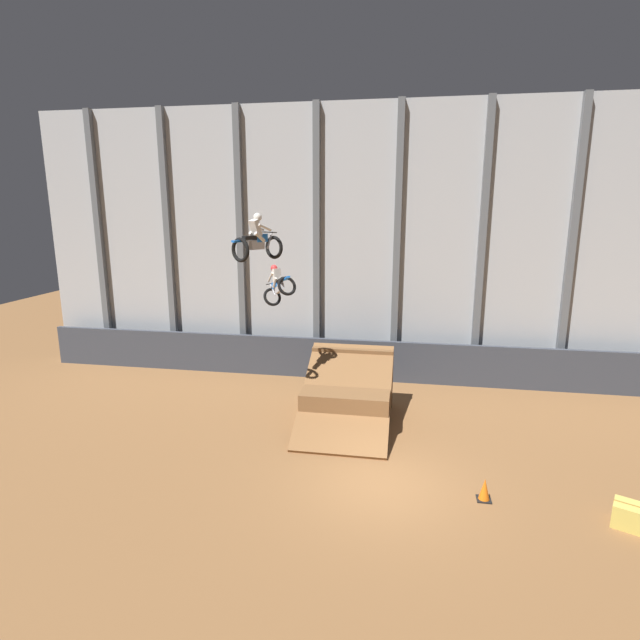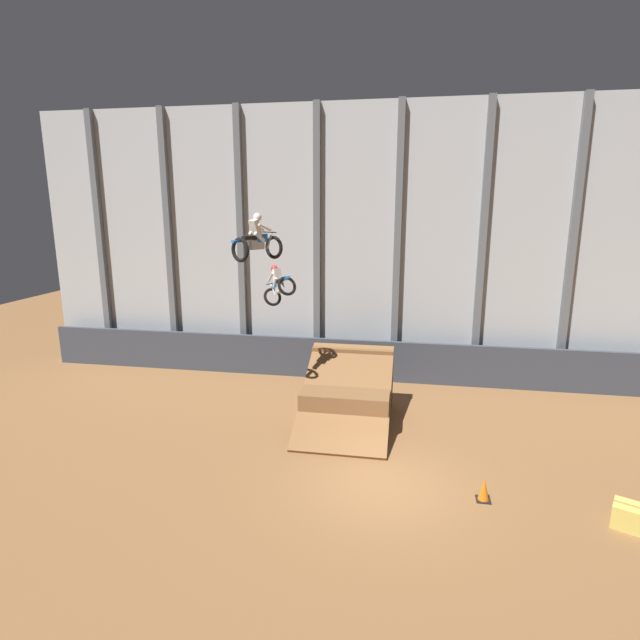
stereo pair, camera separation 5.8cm
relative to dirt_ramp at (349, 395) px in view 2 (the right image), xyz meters
name	(u,v)px [view 2 (the right image)]	position (x,y,z in m)	size (l,w,h in m)	color
ground_plane	(381,485)	(1.42, -4.37, -0.80)	(60.00, 60.00, 0.00)	brown
arena_back_wall	(397,245)	(1.42, 4.68, 4.92)	(32.00, 0.40, 11.44)	#ADB2B7
lower_barrier	(393,362)	(1.42, 3.87, 0.08)	(31.36, 0.20, 1.76)	#383D47
dirt_ramp	(349,395)	(0.00, 0.00, 0.00)	(3.00, 4.53, 2.35)	brown
rider_bike_left_air	(278,286)	(-2.88, 1.46, 3.59)	(1.64, 1.75, 1.67)	black
rider_bike_right_air	(257,241)	(-2.65, -1.80, 5.47)	(1.39, 1.72, 1.44)	black
traffic_cone_near_ramp	(484,490)	(4.02, -4.62, -0.52)	(0.36, 0.36, 0.58)	black
hay_bale_trackside	(634,518)	(7.28, -5.20, -0.52)	(1.07, 0.93, 0.57)	#CCB751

